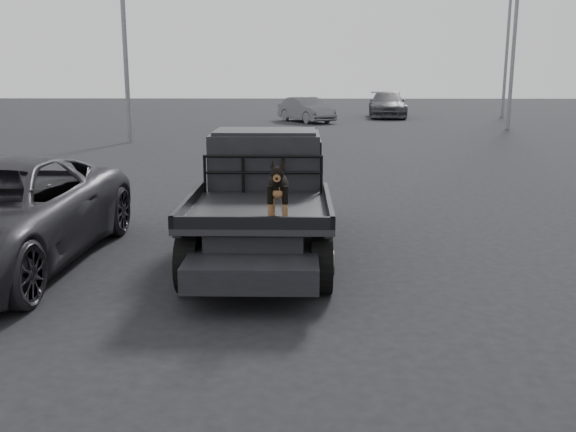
# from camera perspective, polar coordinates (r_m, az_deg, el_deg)

# --- Properties ---
(ground) EXTENTS (120.00, 120.00, 0.00)m
(ground) POSITION_cam_1_polar(r_m,az_deg,el_deg) (7.72, -3.67, -7.86)
(ground) COLOR black
(ground) RESTS_ON ground
(flatbed_ute) EXTENTS (2.00, 5.40, 0.92)m
(flatbed_ute) POSITION_cam_1_polar(r_m,az_deg,el_deg) (9.63, -2.27, -0.81)
(flatbed_ute) COLOR black
(flatbed_ute) RESTS_ON ground
(ute_cab) EXTENTS (1.72, 1.30, 0.88)m
(ute_cab) POSITION_cam_1_polar(r_m,az_deg,el_deg) (10.40, -2.01, 5.25)
(ute_cab) COLOR black
(ute_cab) RESTS_ON flatbed_ute
(headache_rack) EXTENTS (1.80, 0.08, 0.55)m
(headache_rack) POSITION_cam_1_polar(r_m,az_deg,el_deg) (9.68, -2.24, 3.70)
(headache_rack) COLOR black
(headache_rack) RESTS_ON flatbed_ute
(dog) EXTENTS (0.32, 0.60, 0.74)m
(dog) POSITION_cam_1_polar(r_m,az_deg,el_deg) (7.89, -0.88, 2.34)
(dog) COLOR black
(dog) RESTS_ON flatbed_ute
(distant_car_a) EXTENTS (3.28, 4.25, 1.35)m
(distant_car_a) POSITION_cam_1_polar(r_m,az_deg,el_deg) (35.60, 1.63, 9.43)
(distant_car_a) COLOR #535358
(distant_car_a) RESTS_ON ground
(distant_car_b) EXTENTS (2.50, 5.37, 1.52)m
(distant_car_b) POSITION_cam_1_polar(r_m,az_deg,el_deg) (39.70, 8.82, 9.75)
(distant_car_b) COLOR #3F3F43
(distant_car_b) RESTS_ON ground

